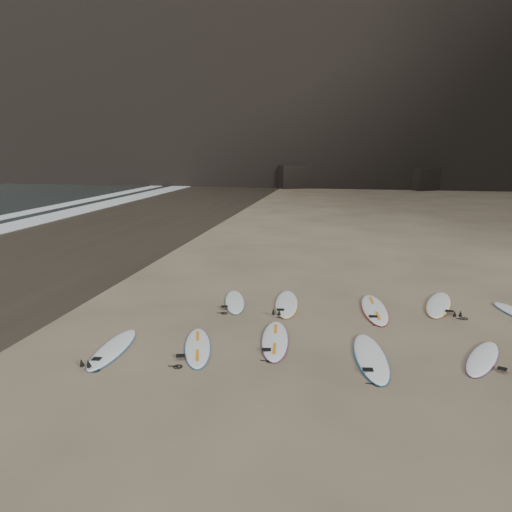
{
  "coord_description": "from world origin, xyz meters",
  "views": [
    {
      "loc": [
        0.62,
        -11.0,
        4.55
      ],
      "look_at": [
        -1.94,
        2.55,
        1.5
      ],
      "focal_mm": 35.0,
      "sensor_mm": 36.0,
      "label": 1
    }
  ],
  "objects": [
    {
      "name": "surfboard_8",
      "position": [
        3.28,
        3.62,
        0.05
      ],
      "size": [
        1.23,
        2.71,
        0.09
      ],
      "primitive_type": "ellipsoid",
      "rotation": [
        0.0,
        0.0,
        -0.24
      ],
      "color": "white",
      "rests_on": "ground"
    },
    {
      "name": "surfboard_1",
      "position": [
        -2.69,
        -0.71,
        0.04
      ],
      "size": [
        1.22,
        2.42,
        0.08
      ],
      "primitive_type": "ellipsoid",
      "rotation": [
        0.0,
        0.0,
        0.29
      ],
      "color": "white",
      "rests_on": "ground"
    },
    {
      "name": "surfboard_5",
      "position": [
        -2.63,
        2.78,
        0.04
      ],
      "size": [
        1.1,
        2.35,
        0.08
      ],
      "primitive_type": "ellipsoid",
      "rotation": [
        0.0,
        0.0,
        0.25
      ],
      "color": "white",
      "rests_on": "ground"
    },
    {
      "name": "surfboard_7",
      "position": [
        1.42,
        2.81,
        0.05
      ],
      "size": [
        0.89,
        2.77,
        0.1
      ],
      "primitive_type": "ellipsoid",
      "rotation": [
        0.0,
        0.0,
        0.09
      ],
      "color": "white",
      "rests_on": "ground"
    },
    {
      "name": "ground",
      "position": [
        0.0,
        0.0,
        0.0
      ],
      "size": [
        240.0,
        240.0,
        0.0
      ],
      "primitive_type": "plane",
      "color": "#897559",
      "rests_on": "ground"
    },
    {
      "name": "surfboard_4",
      "position": [
        3.59,
        -0.15,
        0.04
      ],
      "size": [
        1.35,
        2.23,
        0.08
      ],
      "primitive_type": "ellipsoid",
      "rotation": [
        0.0,
        0.0,
        -0.4
      ],
      "color": "white",
      "rests_on": "ground"
    },
    {
      "name": "surfboard_3",
      "position": [
        1.2,
        -0.56,
        0.05
      ],
      "size": [
        0.95,
        2.74,
        0.1
      ],
      "primitive_type": "ellipsoid",
      "rotation": [
        0.0,
        0.0,
        0.12
      ],
      "color": "white",
      "rests_on": "ground"
    },
    {
      "name": "surfboard_6",
      "position": [
        -1.09,
        2.88,
        0.05
      ],
      "size": [
        0.9,
        2.66,
        0.09
      ],
      "primitive_type": "ellipsoid",
      "rotation": [
        0.0,
        0.0,
        0.11
      ],
      "color": "white",
      "rests_on": "ground"
    },
    {
      "name": "surfboard_2",
      "position": [
        -1.01,
        0.03,
        0.05
      ],
      "size": [
        0.92,
        2.59,
        0.09
      ],
      "primitive_type": "ellipsoid",
      "rotation": [
        0.0,
        0.0,
        0.13
      ],
      "color": "white",
      "rests_on": "ground"
    },
    {
      "name": "surfboard_0",
      "position": [
        -4.56,
        -1.16,
        0.04
      ],
      "size": [
        0.72,
        2.43,
        0.09
      ],
      "primitive_type": "ellipsoid",
      "rotation": [
        0.0,
        0.0,
        0.06
      ],
      "color": "white",
      "rests_on": "ground"
    },
    {
      "name": "wet_sand",
      "position": [
        -13.0,
        10.0,
        0.0
      ],
      "size": [
        12.0,
        200.0,
        0.01
      ],
      "primitive_type": "cube",
      "color": "#383026",
      "rests_on": "ground"
    }
  ]
}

